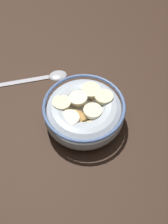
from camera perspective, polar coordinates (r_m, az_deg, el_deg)
The scene contains 3 objects.
ground_plane at distance 60.29cm, azimuth -0.00°, elevation -2.14°, with size 129.84×129.84×2.00cm, color #332116.
cereal_bowl at distance 57.06cm, azimuth -0.02°, elevation -0.04°, with size 15.30×15.30×5.56cm.
spoon at distance 66.29cm, azimuth -6.74°, elevation 6.65°, with size 7.42×14.16×0.80cm.
Camera 1 is at (-31.56, -5.51, 50.07)cm, focal length 48.85 mm.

